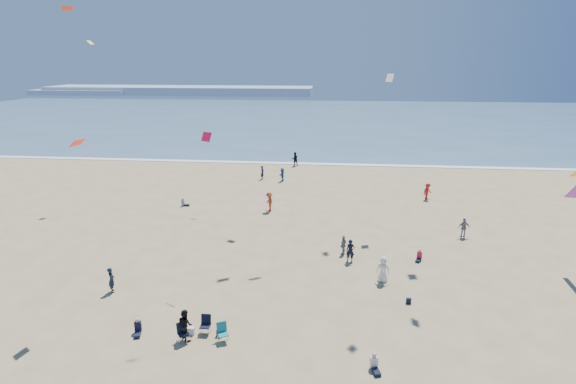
# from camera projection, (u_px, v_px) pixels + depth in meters

# --- Properties ---
(ocean) EXTENTS (220.00, 100.00, 0.06)m
(ocean) POSITION_uv_depth(u_px,v_px,m) (316.00, 119.00, 109.84)
(ocean) COLOR #476B84
(ocean) RESTS_ON ground
(surf_line) EXTENTS (220.00, 1.20, 0.08)m
(surf_line) POSITION_uv_depth(u_px,v_px,m) (301.00, 164.00, 62.14)
(surf_line) COLOR white
(surf_line) RESTS_ON ground
(headland_far) EXTENTS (110.00, 20.00, 3.20)m
(headland_far) POSITION_uv_depth(u_px,v_px,m) (180.00, 90.00, 186.86)
(headland_far) COLOR #7A8EA8
(headland_far) RESTS_ON ground
(headland_near) EXTENTS (40.00, 14.00, 2.00)m
(headland_near) POSITION_uv_depth(u_px,v_px,m) (83.00, 92.00, 186.21)
(headland_near) COLOR #7A8EA8
(headland_near) RESTS_ON ground
(standing_flyers) EXTENTS (31.86, 55.21, 1.91)m
(standing_flyers) POSITION_uv_depth(u_px,v_px,m) (320.00, 225.00, 36.77)
(standing_flyers) COLOR gray
(standing_flyers) RESTS_ON ground
(seated_group) EXTENTS (21.83, 28.99, 0.84)m
(seated_group) POSITION_uv_depth(u_px,v_px,m) (275.00, 289.00, 27.35)
(seated_group) COLOR silver
(seated_group) RESTS_ON ground
(chair_cluster) EXTENTS (2.82, 1.52, 1.00)m
(chair_cluster) POSITION_uv_depth(u_px,v_px,m) (204.00, 330.00, 23.05)
(chair_cluster) COLOR black
(chair_cluster) RESTS_ON ground
(white_tote) EXTENTS (0.35, 0.20, 0.40)m
(white_tote) POSITION_uv_depth(u_px,v_px,m) (191.00, 331.00, 23.53)
(white_tote) COLOR white
(white_tote) RESTS_ON ground
(black_backpack) EXTENTS (0.30, 0.22, 0.38)m
(black_backpack) POSITION_uv_depth(u_px,v_px,m) (220.00, 333.00, 23.40)
(black_backpack) COLOR black
(black_backpack) RESTS_ON ground
(navy_bag) EXTENTS (0.28, 0.18, 0.34)m
(navy_bag) POSITION_uv_depth(u_px,v_px,m) (409.00, 301.00, 26.51)
(navy_bag) COLOR black
(navy_bag) RESTS_ON ground
(kites_aloft) EXTENTS (41.87, 39.38, 27.84)m
(kites_aloft) POSITION_uv_depth(u_px,v_px,m) (424.00, 50.00, 25.60)
(kites_aloft) COLOR #FF2F19
(kites_aloft) RESTS_ON ground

